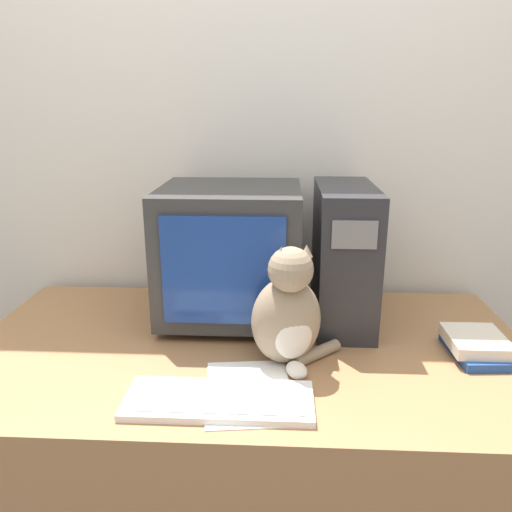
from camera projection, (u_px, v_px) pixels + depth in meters
The scene contains 9 objects.
wall_back at pixel (257, 160), 1.82m from camera, with size 7.00×0.05×2.50m.
desk at pixel (249, 453), 1.59m from camera, with size 1.65×0.90×0.77m.
crt_monitor at pixel (231, 252), 1.60m from camera, with size 0.44×0.42×0.43m.
computer_tower at pixel (344, 255), 1.58m from camera, with size 0.18×0.41×0.44m.
keyboard at pixel (219, 400), 1.18m from camera, with size 0.45×0.17×0.02m.
cat at pixel (288, 314), 1.33m from camera, with size 0.27×0.23×0.34m.
book_stack at pixel (475, 345), 1.41m from camera, with size 0.16×0.21×0.06m.
pen at pixel (172, 382), 1.27m from camera, with size 0.14×0.03×0.01m.
paper_sheet at pixel (249, 392), 1.23m from camera, with size 0.24×0.32×0.00m.
Camera 1 is at (0.09, -0.88, 1.45)m, focal length 35.00 mm.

